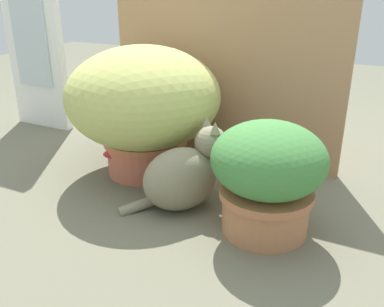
{
  "coord_description": "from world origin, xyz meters",
  "views": [
    {
      "loc": [
        0.71,
        -1.16,
        0.74
      ],
      "look_at": [
        0.12,
        0.04,
        0.18
      ],
      "focal_mm": 39.65,
      "sensor_mm": 36.0,
      "label": 1
    }
  ],
  "objects_px": {
    "mushroom_ornament_red": "(116,153)",
    "cat": "(185,175)",
    "grass_planter": "(144,103)",
    "leafy_planter": "(268,175)"
  },
  "relations": [
    {
      "from": "grass_planter",
      "to": "mushroom_ornament_red",
      "type": "height_order",
      "value": "grass_planter"
    },
    {
      "from": "grass_planter",
      "to": "cat",
      "type": "relative_size",
      "value": 1.82
    },
    {
      "from": "grass_planter",
      "to": "leafy_planter",
      "type": "bearing_deg",
      "value": -20.6
    },
    {
      "from": "grass_planter",
      "to": "cat",
      "type": "distance_m",
      "value": 0.38
    },
    {
      "from": "cat",
      "to": "mushroom_ornament_red",
      "type": "bearing_deg",
      "value": 163.77
    },
    {
      "from": "grass_planter",
      "to": "cat",
      "type": "xyz_separation_m",
      "value": [
        0.28,
        -0.19,
        -0.17
      ]
    },
    {
      "from": "grass_planter",
      "to": "mushroom_ornament_red",
      "type": "xyz_separation_m",
      "value": [
        -0.08,
        -0.09,
        -0.19
      ]
    },
    {
      "from": "grass_planter",
      "to": "mushroom_ornament_red",
      "type": "distance_m",
      "value": 0.23
    },
    {
      "from": "mushroom_ornament_red",
      "to": "cat",
      "type": "bearing_deg",
      "value": -16.23
    },
    {
      "from": "leafy_planter",
      "to": "mushroom_ornament_red",
      "type": "xyz_separation_m",
      "value": [
        -0.65,
        0.12,
        -0.1
      ]
    }
  ]
}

